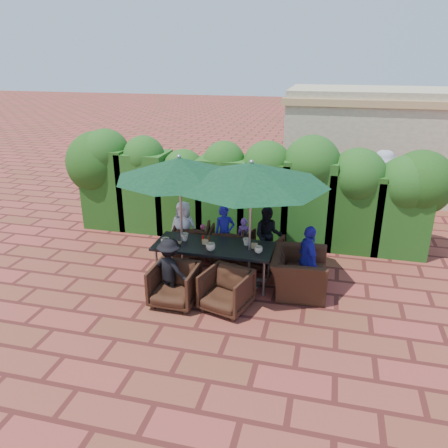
% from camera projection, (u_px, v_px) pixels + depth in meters
% --- Properties ---
extents(ground, '(80.00, 80.00, 0.00)m').
position_uv_depth(ground, '(220.00, 281.00, 8.58)').
color(ground, maroon).
rests_on(ground, ground).
extents(dining_table, '(2.28, 0.90, 0.75)m').
position_uv_depth(dining_table, '(213.00, 249.00, 8.37)').
color(dining_table, black).
rests_on(dining_table, ground).
extents(umbrella_left, '(2.40, 2.40, 2.46)m').
position_uv_depth(umbrella_left, '(179.00, 168.00, 8.01)').
color(umbrella_left, gray).
rests_on(umbrella_left, ground).
extents(umbrella_right, '(2.77, 2.77, 2.46)m').
position_uv_depth(umbrella_right, '(251.00, 174.00, 7.63)').
color(umbrella_right, gray).
rests_on(umbrella_right, ground).
extents(chair_far_left, '(0.89, 0.85, 0.79)m').
position_uv_depth(chair_far_left, '(192.00, 238.00, 9.57)').
color(chair_far_left, black).
rests_on(chair_far_left, ground).
extents(chair_far_mid, '(0.83, 0.79, 0.77)m').
position_uv_depth(chair_far_mid, '(227.00, 242.00, 9.38)').
color(chair_far_mid, black).
rests_on(chair_far_mid, ground).
extents(chair_far_right, '(0.87, 0.84, 0.74)m').
position_uv_depth(chair_far_right, '(262.00, 249.00, 9.08)').
color(chair_far_right, black).
rests_on(chair_far_right, ground).
extents(chair_near_left, '(0.79, 0.75, 0.80)m').
position_uv_depth(chair_near_left, '(174.00, 283.00, 7.68)').
color(chair_near_left, black).
rests_on(chair_near_left, ground).
extents(chair_near_right, '(0.93, 0.89, 0.78)m').
position_uv_depth(chair_near_right, '(226.00, 289.00, 7.51)').
color(chair_near_right, black).
rests_on(chair_near_right, ground).
extents(chair_end_right, '(0.81, 1.19, 1.00)m').
position_uv_depth(chair_end_right, '(299.00, 267.00, 8.05)').
color(chair_end_right, black).
rests_on(chair_end_right, ground).
extents(adult_far_left, '(0.62, 0.38, 1.24)m').
position_uv_depth(adult_far_left, '(184.00, 229.00, 9.46)').
color(adult_far_left, white).
rests_on(adult_far_left, ground).
extents(adult_far_mid, '(0.54, 0.49, 1.20)m').
position_uv_depth(adult_far_mid, '(225.00, 233.00, 9.28)').
color(adult_far_mid, '#201D9E').
rests_on(adult_far_mid, ground).
extents(adult_far_right, '(0.62, 0.40, 1.23)m').
position_uv_depth(adult_far_right, '(268.00, 236.00, 9.13)').
color(adult_far_right, black).
rests_on(adult_far_right, ground).
extents(adult_near_left, '(0.82, 0.55, 1.18)m').
position_uv_depth(adult_near_left, '(170.00, 270.00, 7.74)').
color(adult_near_left, black).
rests_on(adult_near_left, ground).
extents(adult_end_right, '(0.65, 0.85, 1.30)m').
position_uv_depth(adult_end_right, '(308.00, 260.00, 7.98)').
color(adult_end_right, '#201D9E').
rests_on(adult_end_right, ground).
extents(child_left, '(0.34, 0.32, 0.76)m').
position_uv_depth(child_left, '(204.00, 241.00, 9.45)').
color(child_left, '#BF4362').
rests_on(child_left, ground).
extents(child_right, '(0.33, 0.27, 0.91)m').
position_uv_depth(child_right, '(244.00, 238.00, 9.40)').
color(child_right, '#9C53B5').
rests_on(child_right, ground).
extents(pedestrian_a, '(1.67, 1.32, 1.72)m').
position_uv_depth(pedestrian_a, '(320.00, 187.00, 11.66)').
color(pedestrian_a, '#268E42').
rests_on(pedestrian_a, ground).
extents(pedestrian_b, '(0.86, 0.69, 1.55)m').
position_uv_depth(pedestrian_b, '(349.00, 189.00, 11.73)').
color(pedestrian_b, '#BF4362').
rests_on(pedestrian_b, ground).
extents(pedestrian_c, '(1.29, 0.72, 1.92)m').
position_uv_depth(pedestrian_c, '(381.00, 187.00, 11.26)').
color(pedestrian_c, '#9A99A2').
rests_on(pedestrian_c, ground).
extents(cup_a, '(0.17, 0.17, 0.13)m').
position_uv_depth(cup_a, '(165.00, 241.00, 8.36)').
color(cup_a, beige).
rests_on(cup_a, dining_table).
extents(cup_b, '(0.16, 0.16, 0.15)m').
position_uv_depth(cup_b, '(185.00, 237.00, 8.53)').
color(cup_b, beige).
rests_on(cup_b, dining_table).
extents(cup_c, '(0.18, 0.18, 0.14)m').
position_uv_depth(cup_c, '(211.00, 247.00, 8.11)').
color(cup_c, beige).
rests_on(cup_c, dining_table).
extents(cup_d, '(0.14, 0.14, 0.13)m').
position_uv_depth(cup_d, '(247.00, 242.00, 8.34)').
color(cup_d, beige).
rests_on(cup_d, dining_table).
extents(cup_e, '(0.15, 0.15, 0.12)m').
position_uv_depth(cup_e, '(258.00, 250.00, 8.01)').
color(cup_e, beige).
rests_on(cup_e, dining_table).
extents(ketchup_bottle, '(0.04, 0.04, 0.17)m').
position_uv_depth(ketchup_bottle, '(203.00, 239.00, 8.39)').
color(ketchup_bottle, '#B20C0A').
rests_on(ketchup_bottle, dining_table).
extents(sauce_bottle, '(0.04, 0.04, 0.17)m').
position_uv_depth(sauce_bottle, '(209.00, 240.00, 8.37)').
color(sauce_bottle, '#4C230C').
rests_on(sauce_bottle, dining_table).
extents(serving_tray, '(0.35, 0.25, 0.02)m').
position_uv_depth(serving_tray, '(171.00, 244.00, 8.40)').
color(serving_tray, '#966C48').
rests_on(serving_tray, dining_table).
extents(number_block_left, '(0.12, 0.06, 0.10)m').
position_uv_depth(number_block_left, '(205.00, 242.00, 8.38)').
color(number_block_left, tan).
rests_on(number_block_left, dining_table).
extents(number_block_right, '(0.12, 0.06, 0.10)m').
position_uv_depth(number_block_right, '(254.00, 246.00, 8.20)').
color(number_block_right, tan).
rests_on(number_block_right, dining_table).
extents(hedge_wall, '(9.10, 1.60, 2.53)m').
position_uv_depth(hedge_wall, '(244.00, 183.00, 10.20)').
color(hedge_wall, '#163B10').
rests_on(hedge_wall, ground).
extents(building, '(6.20, 3.08, 3.20)m').
position_uv_depth(building, '(386.00, 142.00, 13.53)').
color(building, beige).
rests_on(building, ground).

